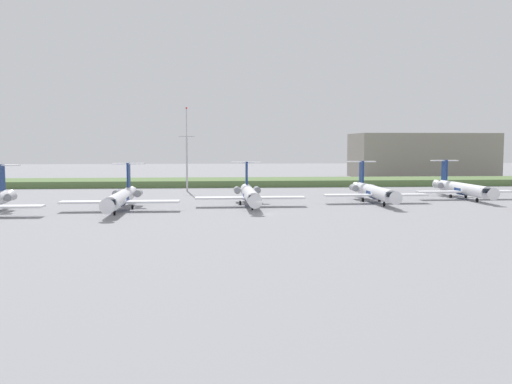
{
  "coord_description": "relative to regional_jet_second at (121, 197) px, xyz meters",
  "views": [
    {
      "loc": [
        -9.24,
        -105.16,
        12.91
      ],
      "look_at": [
        0.0,
        13.35,
        3.0
      ],
      "focal_mm": 40.1,
      "sensor_mm": 36.0,
      "label": 1
    }
  ],
  "objects": [
    {
      "name": "regional_jet_fifth",
      "position": [
        77.14,
        18.19,
        0.0
      ],
      "size": [
        22.81,
        31.0,
        9.0
      ],
      "color": "white",
      "rests_on": "ground"
    },
    {
      "name": "grass_berm",
      "position": [
        26.94,
        67.07,
        -1.53
      ],
      "size": [
        320.0,
        20.0,
        2.01
      ],
      "primitive_type": "cube",
      "color": "#597542",
      "rests_on": "ground"
    },
    {
      "name": "antenna_mast",
      "position": [
        10.93,
        45.33,
        7.06
      ],
      "size": [
        4.4,
        0.5,
        23.11
      ],
      "color": "#B2B2B7",
      "rests_on": "ground"
    },
    {
      "name": "regional_jet_third",
      "position": [
        25.67,
        6.48,
        0.0
      ],
      "size": [
        22.81,
        31.0,
        9.0
      ],
      "color": "white",
      "rests_on": "ground"
    },
    {
      "name": "ground_plane",
      "position": [
        26.94,
        21.98,
        -2.54
      ],
      "size": [
        500.0,
        500.0,
        0.0
      ],
      "primitive_type": "plane",
      "color": "gray"
    },
    {
      "name": "regional_jet_fourth",
      "position": [
        53.63,
        11.02,
        0.0
      ],
      "size": [
        22.81,
        31.0,
        9.0
      ],
      "color": "white",
      "rests_on": "ground"
    },
    {
      "name": "regional_jet_second",
      "position": [
        0.0,
        0.0,
        0.0
      ],
      "size": [
        22.81,
        31.0,
        9.0
      ],
      "color": "white",
      "rests_on": "ground"
    },
    {
      "name": "distant_hangar",
      "position": [
        100.36,
        106.62,
        6.05
      ],
      "size": [
        53.3,
        26.3,
        17.17
      ],
      "primitive_type": "cube",
      "color": "gray",
      "rests_on": "ground"
    }
  ]
}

